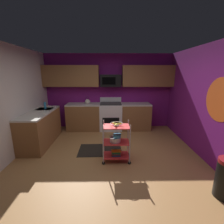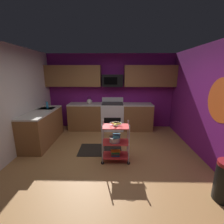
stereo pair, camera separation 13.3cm
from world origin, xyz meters
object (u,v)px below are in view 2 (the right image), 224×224
Objects in this scene: oven_range at (112,116)px; microwave at (113,81)px; kettle at (89,101)px; book_stack at (116,153)px; dish_soap_bottle at (47,105)px; fruit_bowl at (116,124)px; mixing_bowl_large at (115,139)px; rolling_cart at (116,142)px; mixing_bowl_small at (116,136)px.

oven_range is 1.23m from microwave.
book_stack is at bearing -66.54° from kettle.
dish_soap_bottle is at bearing 147.13° from book_stack.
fruit_bowl is 1.08× the size of mixing_bowl_large.
rolling_cart is at bearing -32.87° from dish_soap_bottle.
mixing_bowl_small is 0.69× the size of kettle.
oven_range reaches higher than rolling_cart.
mixing_bowl_large is at bearing 180.00° from fruit_bowl.
book_stack is (0.02, 0.00, -0.34)m from mixing_bowl_large.
rolling_cart is 3.47× the size of kettle.
dish_soap_bottle reaches higher than fruit_bowl.
mixing_bowl_large is 1.26× the size of dish_soap_bottle.
dish_soap_bottle reaches higher than rolling_cart.
mixing_bowl_small reaches higher than mixing_bowl_large.
fruit_bowl is at bearing -172.87° from rolling_cart.
kettle reaches higher than oven_range.
kettle is 1.32× the size of dish_soap_bottle.
oven_range is 1.20× the size of rolling_cart.
mixing_bowl_large is 2.31m from kettle.
mixing_bowl_small is 0.44m from book_stack.
book_stack is at bearing 0.00° from mixing_bowl_large.
kettle is at bearing 113.46° from rolling_cart.
dish_soap_bottle reaches higher than mixing_bowl_small.
rolling_cart reaches higher than fruit_bowl.
microwave is 2.67m from book_stack.
fruit_bowl is at bearing 124.65° from mixing_bowl_small.
mixing_bowl_large is 0.34m from book_stack.
book_stack is (0.11, -2.08, -0.30)m from oven_range.
kettle is at bearing 33.08° from dish_soap_bottle.
fruit_bowl is 0.69m from book_stack.
fruit_bowl is at bearing 0.00° from mixing_bowl_large.
fruit_bowl is (-0.00, -0.00, 0.42)m from rolling_cart.
mixing_bowl_small is (0.12, -2.11, 0.14)m from oven_range.
fruit_bowl is 1.03× the size of kettle.
microwave is 2.78× the size of mixing_bowl_large.
oven_range is 2.16m from dish_soap_bottle.
microwave reaches higher than mixing_bowl_small.
fruit_bowl is (0.11, -2.08, 0.40)m from oven_range.
mixing_bowl_large reaches higher than book_stack.
rolling_cart is at bearing 7.13° from fruit_bowl.
book_stack is at bearing -32.87° from dish_soap_bottle.
fruit_bowl is 2.27m from kettle.
kettle is at bearing 113.61° from mixing_bowl_small.
microwave is 2.52m from rolling_cart.
rolling_cart is 0.42m from fruit_bowl.
oven_range reaches higher than book_stack.
oven_range is 2.09m from rolling_cart.
kettle is (-0.90, 2.08, 0.12)m from fruit_bowl.
mixing_bowl_large is at bearing -67.02° from kettle.
mixing_bowl_large is (-0.02, 0.00, -0.36)m from fruit_bowl.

